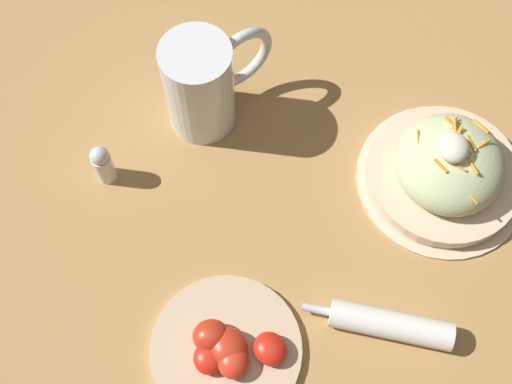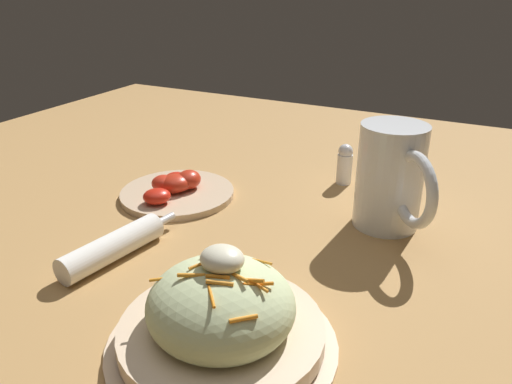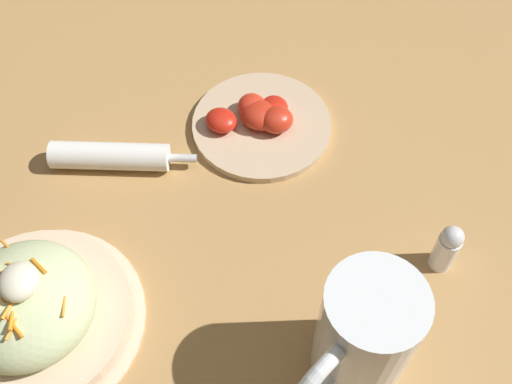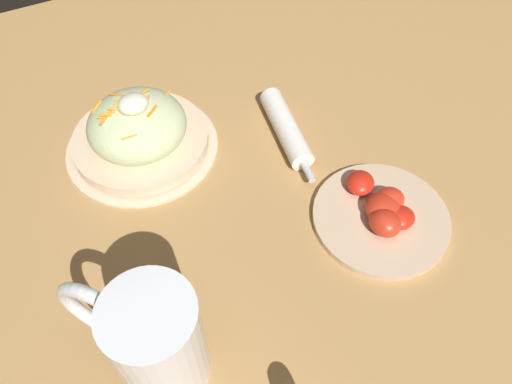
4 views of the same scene
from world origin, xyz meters
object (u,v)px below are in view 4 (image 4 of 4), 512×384
Objects in this scene: salad_plate at (139,132)px; beer_mug at (156,344)px; napkin_roll at (286,128)px; tomato_plate at (382,213)px.

beer_mug is at bearing 75.55° from salad_plate.
salad_plate reaches higher than napkin_roll.
salad_plate is 0.37m from tomato_plate.
beer_mug is 0.81× the size of napkin_roll.
beer_mug is 0.39m from napkin_roll.
tomato_plate is (-0.34, -0.06, -0.05)m from beer_mug.
beer_mug reaches higher than napkin_roll.
napkin_roll is at bearing -78.16° from tomato_plate.
beer_mug is at bearing 40.68° from napkin_roll.
salad_plate is 1.24× the size of tomato_plate.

